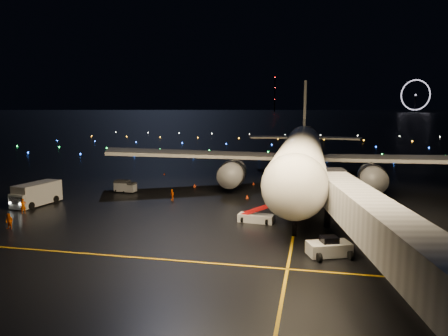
{
  "coord_description": "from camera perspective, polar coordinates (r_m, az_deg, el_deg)",
  "views": [
    {
      "loc": [
        13.99,
        -44.81,
        13.54
      ],
      "look_at": [
        1.99,
        12.0,
        5.0
      ],
      "focal_mm": 35.0,
      "sensor_mm": 36.0,
      "label": 1
    }
  ],
  "objects": [
    {
      "name": "ferris_wheel",
      "position": [
        780.66,
        23.74,
        8.58
      ],
      "size": [
        49.33,
        16.8,
        52.0
      ],
      "primitive_type": null,
      "rotation": [
        0.0,
        0.0,
        0.26
      ],
      "color": "black",
      "rests_on": "ground"
    },
    {
      "name": "ground",
      "position": [
        345.36,
        9.66,
        6.0
      ],
      "size": [
        2000.0,
        2000.0,
        0.0
      ],
      "primitive_type": "plane",
      "color": "black",
      "rests_on": "ground"
    },
    {
      "name": "safety_cone_3",
      "position": [
        84.73,
        -7.79,
        -0.75
      ],
      "size": [
        0.49,
        0.49,
        0.47
      ],
      "primitive_type": "cone",
      "rotation": [
        0.0,
        0.0,
        -0.22
      ],
      "color": "#F44211",
      "rests_on": "ground"
    },
    {
      "name": "crew_a",
      "position": [
        59.98,
        -24.75,
        -4.54
      ],
      "size": [
        0.79,
        0.81,
        1.88
      ],
      "primitive_type": "imported",
      "rotation": [
        0.0,
        0.0,
        0.84
      ],
      "color": "#FC5A03",
      "rests_on": "ground"
    },
    {
      "name": "taxiway_lights",
      "position": [
        152.05,
        6.62,
        3.27
      ],
      "size": [
        164.0,
        92.0,
        0.36
      ],
      "primitive_type": null,
      "color": "black",
      "rests_on": "ground"
    },
    {
      "name": "safety_cone_1",
      "position": [
        74.06,
        3.87,
        -2.0
      ],
      "size": [
        0.51,
        0.51,
        0.47
      ],
      "primitive_type": "cone",
      "rotation": [
        0.0,
        0.0,
        0.25
      ],
      "color": "#F44211",
      "rests_on": "ground"
    },
    {
      "name": "crew_b",
      "position": [
        53.23,
        -26.25,
        -6.27
      ],
      "size": [
        0.92,
        0.75,
        1.76
      ],
      "primitive_type": "imported",
      "rotation": [
        0.0,
        0.0,
        -0.1
      ],
      "color": "#FC5A03",
      "rests_on": "ground"
    },
    {
      "name": "pushback_tug",
      "position": [
        40.83,
        13.55,
        -9.9
      ],
      "size": [
        4.26,
        3.25,
        1.81
      ],
      "primitive_type": "cube",
      "rotation": [
        0.0,
        0.0,
        0.38
      ],
      "color": "silver",
      "rests_on": "ground"
    },
    {
      "name": "safety_cone_2",
      "position": [
        72.05,
        -3.86,
        -2.26
      ],
      "size": [
        0.55,
        0.55,
        0.56
      ],
      "primitive_type": "cone",
      "rotation": [
        0.0,
        0.0,
        0.14
      ],
      "color": "#F44211",
      "rests_on": "ground"
    },
    {
      "name": "service_truck",
      "position": [
        64.24,
        -23.19,
        -3.1
      ],
      "size": [
        4.02,
        8.59,
        3.04
      ],
      "primitive_type": "cube",
      "rotation": [
        0.0,
        0.0,
        -0.18
      ],
      "color": "silver",
      "rests_on": "ground"
    },
    {
      "name": "lane_cross",
      "position": [
        41.9,
        -16.06,
        -10.81
      ],
      "size": [
        60.0,
        0.25,
        0.02
      ],
      "primitive_type": "cube",
      "color": "#D09907",
      "rests_on": "ground"
    },
    {
      "name": "crew_c",
      "position": [
        62.54,
        -6.78,
        -3.47
      ],
      "size": [
        0.94,
        0.88,
        1.55
      ],
      "primitive_type": "imported",
      "rotation": [
        0.0,
        0.0,
        -0.71
      ],
      "color": "#FC5A03",
      "rests_on": "ground"
    },
    {
      "name": "airliner",
      "position": [
        72.87,
        10.18,
        4.89
      ],
      "size": [
        66.31,
        63.07,
        18.56
      ],
      "primitive_type": null,
      "rotation": [
        0.0,
        0.0,
        0.01
      ],
      "color": "white",
      "rests_on": "ground"
    },
    {
      "name": "radio_mast",
      "position": [
        788.51,
        6.64,
        9.65
      ],
      "size": [
        1.8,
        1.8,
        64.0
      ],
      "primitive_type": "cylinder",
      "color": "black",
      "rests_on": "ground"
    },
    {
      "name": "baggage_cart_2",
      "position": [
        68.7,
        -12.23,
        -2.52
      ],
      "size": [
        1.99,
        1.5,
        1.58
      ],
      "primitive_type": "cube",
      "rotation": [
        0.0,
        0.0,
        -0.11
      ],
      "color": "gray",
      "rests_on": "ground"
    },
    {
      "name": "baggage_cart_0",
      "position": [
        69.7,
        -13.24,
        -2.36
      ],
      "size": [
        2.23,
        1.79,
        1.67
      ],
      "primitive_type": "cube",
      "rotation": [
        0.0,
        0.0,
        -0.23
      ],
      "color": "gray",
      "rests_on": "ground"
    },
    {
      "name": "safety_cone_0",
      "position": [
        63.37,
        3.04,
        -3.73
      ],
      "size": [
        0.62,
        0.62,
        0.54
      ],
      "primitive_type": "cone",
      "rotation": [
        0.0,
        0.0,
        0.4
      ],
      "color": "#F44211",
      "rests_on": "ground"
    },
    {
      "name": "baggage_cart_1",
      "position": [
        69.3,
        -13.14,
        -2.34
      ],
      "size": [
        2.18,
        1.53,
        1.85
      ],
      "primitive_type": "cube",
      "rotation": [
        0.0,
        0.0,
        0.0
      ],
      "color": "gray",
      "rests_on": "ground"
    },
    {
      "name": "belt_loader",
      "position": [
        50.67,
        4.23,
        -5.46
      ],
      "size": [
        6.14,
        2.36,
        2.9
      ],
      "primitive_type": null,
      "rotation": [
        0.0,
        0.0,
        -0.12
      ],
      "color": "silver",
      "rests_on": "ground"
    },
    {
      "name": "lane_centre",
      "position": [
        61.35,
        9.81,
        -4.5
      ],
      "size": [
        0.25,
        80.0,
        0.02
      ],
      "primitive_type": "cube",
      "color": "#D09907",
      "rests_on": "ground"
    }
  ]
}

